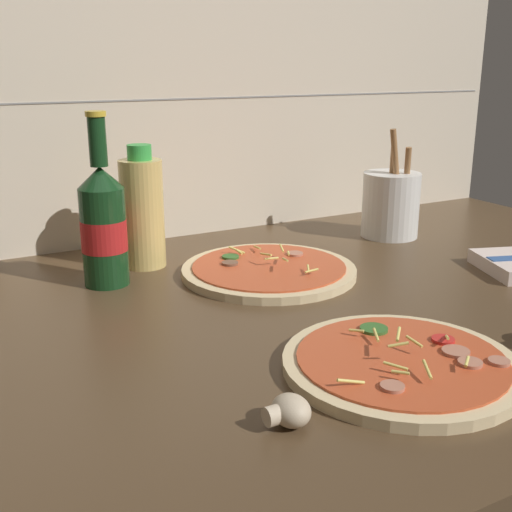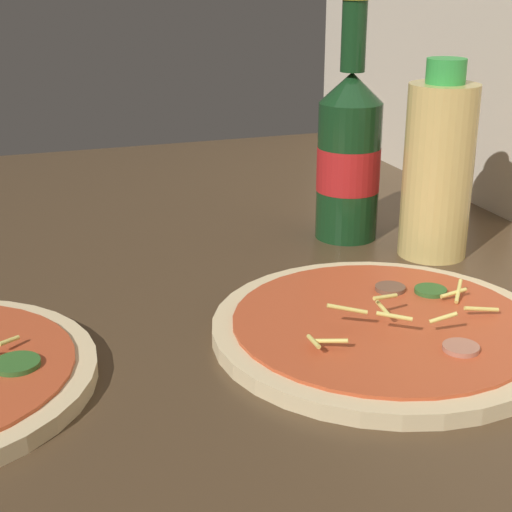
{
  "view_description": "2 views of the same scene",
  "coord_description": "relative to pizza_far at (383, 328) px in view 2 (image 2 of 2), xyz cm",
  "views": [
    {
      "loc": [
        -49.17,
        -74.45,
        36.93
      ],
      "look_at": [
        -7.59,
        2.02,
        10.5
      ],
      "focal_mm": 45.0,
      "sensor_mm": 36.0,
      "label": 1
    },
    {
      "loc": [
        55.59,
        -15.64,
        32.68
      ],
      "look_at": [
        -7.08,
        6.18,
        7.88
      ],
      "focal_mm": 55.0,
      "sensor_mm": 36.0,
      "label": 2
    }
  ],
  "objects": [
    {
      "name": "pizza_far",
      "position": [
        0.0,
        0.0,
        0.0
      ],
      "size": [
        29.36,
        29.36,
        4.08
      ],
      "color": "beige",
      "rests_on": "counter_slab"
    },
    {
      "name": "beer_bottle",
      "position": [
        -25.25,
        8.43,
        9.12
      ],
      "size": [
        7.27,
        7.27,
        27.38
      ],
      "color": "#143819",
      "rests_on": "counter_slab"
    },
    {
      "name": "counter_slab",
      "position": [
        -1.74,
        -14.66,
        -2.06
      ],
      "size": [
        160.0,
        90.0,
        2.5
      ],
      "color": "#4C3823",
      "rests_on": "ground"
    },
    {
      "name": "oil_bottle",
      "position": [
        -16.67,
        14.81,
        8.93
      ],
      "size": [
        7.44,
        7.44,
        21.19
      ],
      "color": "#D6B766",
      "rests_on": "counter_slab"
    }
  ]
}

